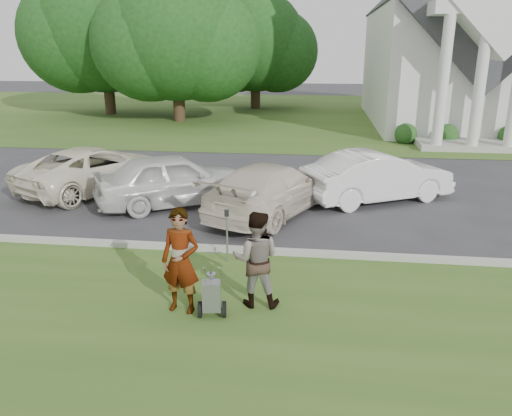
% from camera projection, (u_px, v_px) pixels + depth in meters
% --- Properties ---
extents(ground, '(120.00, 120.00, 0.00)m').
position_uv_depth(ground, '(262.00, 264.00, 11.14)').
color(ground, '#333335').
rests_on(ground, ground).
extents(grass_strip, '(80.00, 7.00, 0.01)m').
position_uv_depth(grass_strip, '(241.00, 337.00, 8.30)').
color(grass_strip, '#375A1F').
rests_on(grass_strip, ground).
extents(church_lawn, '(80.00, 30.00, 0.01)m').
position_uv_depth(church_lawn, '(304.00, 114.00, 36.63)').
color(church_lawn, '#375A1F').
rests_on(church_lawn, ground).
extents(curb, '(80.00, 0.18, 0.15)m').
position_uv_depth(curb, '(265.00, 251.00, 11.63)').
color(curb, '#9E9E93').
rests_on(curb, ground).
extents(church, '(9.19, 19.00, 24.10)m').
position_uv_depth(church, '(454.00, 25.00, 30.07)').
color(church, white).
rests_on(church, ground).
extents(tree_left, '(10.63, 8.40, 9.71)m').
position_uv_depth(tree_left, '(176.00, 39.00, 31.30)').
color(tree_left, '#332316').
rests_on(tree_left, ground).
extents(tree_far, '(11.64, 9.20, 10.73)m').
position_uv_depth(tree_far, '(104.00, 31.00, 34.68)').
color(tree_far, '#332316').
rests_on(tree_far, ground).
extents(tree_back, '(9.61, 7.60, 8.89)m').
position_uv_depth(tree_back, '(255.00, 46.00, 38.49)').
color(tree_back, '#332316').
rests_on(tree_back, ground).
extents(striping_cart, '(0.54, 1.03, 0.92)m').
position_uv_depth(striping_cart, '(212.00, 297.00, 8.83)').
color(striping_cart, black).
rests_on(striping_cart, ground).
extents(person_left, '(0.77, 0.56, 1.95)m').
position_uv_depth(person_left, '(181.00, 262.00, 8.86)').
color(person_left, '#999999').
rests_on(person_left, ground).
extents(person_right, '(0.91, 0.72, 1.82)m').
position_uv_depth(person_right, '(256.00, 260.00, 9.10)').
color(person_right, '#999999').
rests_on(person_right, ground).
extents(parking_meter_near, '(0.09, 0.08, 1.26)m').
position_uv_depth(parking_meter_near, '(227.00, 229.00, 11.00)').
color(parking_meter_near, gray).
rests_on(parking_meter_near, ground).
extents(car_a, '(4.56, 5.82, 1.47)m').
position_uv_depth(car_a, '(95.00, 169.00, 16.74)').
color(car_a, white).
rests_on(car_a, ground).
extents(car_b, '(5.01, 4.07, 1.60)m').
position_uv_depth(car_b, '(174.00, 179.00, 15.11)').
color(car_b, silver).
rests_on(car_b, ground).
extents(car_c, '(3.91, 5.47, 1.47)m').
position_uv_depth(car_c, '(271.00, 189.00, 14.32)').
color(car_c, beige).
rests_on(car_c, ground).
extents(car_d, '(4.95, 3.71, 1.56)m').
position_uv_depth(car_d, '(378.00, 176.00, 15.54)').
color(car_d, white).
rests_on(car_d, ground).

